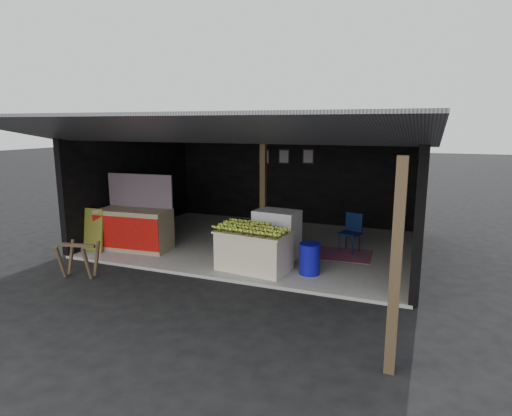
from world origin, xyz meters
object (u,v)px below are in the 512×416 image
at_px(sawhorse, 79,256).
at_px(water_barrel, 310,260).
at_px(plastic_chair, 352,229).
at_px(white_crate, 277,234).
at_px(banana_table, 254,250).
at_px(neighbor_stall, 135,227).

height_order(sawhorse, water_barrel, sawhorse).
distance_m(sawhorse, plastic_chair, 5.61).
bearing_deg(water_barrel, white_crate, 139.82).
xyz_separation_m(white_crate, water_barrel, (0.92, -0.77, -0.22)).
bearing_deg(sawhorse, water_barrel, 10.86).
relative_size(banana_table, white_crate, 1.48).
height_order(banana_table, white_crate, white_crate).
relative_size(neighbor_stall, plastic_chair, 1.97).
xyz_separation_m(sawhorse, plastic_chair, (4.48, 3.38, 0.15)).
height_order(white_crate, plastic_chair, white_crate).
bearing_deg(plastic_chair, white_crate, -126.08).
bearing_deg(white_crate, sawhorse, -135.93).
relative_size(white_crate, neighbor_stall, 0.60).
distance_m(neighbor_stall, sawhorse, 1.77).
xyz_separation_m(banana_table, sawhorse, (-2.94, -1.46, -0.03)).
height_order(water_barrel, plastic_chair, plastic_chair).
xyz_separation_m(neighbor_stall, plastic_chair, (4.54, 1.62, -0.00)).
bearing_deg(water_barrel, plastic_chair, 74.85).
bearing_deg(plastic_chair, water_barrel, -86.93).
bearing_deg(banana_table, plastic_chair, 57.84).
distance_m(white_crate, sawhorse, 3.89).
bearing_deg(neighbor_stall, white_crate, 6.55).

